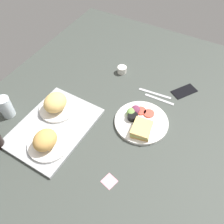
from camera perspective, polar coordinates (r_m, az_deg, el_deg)
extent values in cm
cube|color=#383D38|center=(127.49, 0.74, -2.68)|extent=(190.00, 150.00, 3.00)
cube|color=#9EA0A3|center=(126.73, -13.55, -3.46)|extent=(45.99, 34.37, 1.60)
cylinder|color=white|center=(119.60, -14.71, -7.37)|extent=(19.74, 19.74, 1.40)
ellipsoid|color=tan|center=(115.48, -15.51, -6.36)|extent=(12.07, 10.43, 8.23)
cylinder|color=white|center=(132.17, -12.74, 0.83)|extent=(19.31, 19.31, 1.40)
ellipsoid|color=#DBB266|center=(128.26, -13.24, 2.22)|extent=(13.02, 11.24, 8.88)
cylinder|color=white|center=(126.02, 6.93, -2.37)|extent=(27.72, 27.72, 1.60)
cube|color=tan|center=(121.21, 6.98, -4.23)|extent=(12.79, 11.31, 1.40)
cube|color=#B2C66B|center=(120.24, 7.03, -3.90)|extent=(12.64, 11.11, 1.00)
cube|color=#DBB266|center=(119.27, 7.08, -3.56)|extent=(12.04, 10.31, 1.40)
cylinder|color=#D14738|center=(128.58, 8.70, -0.33)|extent=(5.60, 5.60, 0.80)
cylinder|color=#D14738|center=(129.15, 6.83, 0.28)|extent=(5.60, 5.60, 0.80)
cylinder|color=black|center=(124.80, 4.88, -1.10)|extent=(5.20, 5.20, 3.00)
cylinder|color=#EFEACC|center=(123.95, 4.92, -0.78)|extent=(4.26, 4.26, 0.60)
ellipsoid|color=#729E4C|center=(126.21, 4.57, -0.05)|extent=(6.00, 4.80, 3.60)
ellipsoid|color=#6B2D47|center=(127.44, 5.51, 0.52)|extent=(6.00, 4.80, 3.60)
cylinder|color=silver|center=(136.31, -23.74, 1.10)|extent=(6.65, 6.65, 11.92)
cylinder|color=silver|center=(151.63, 2.37, 9.94)|extent=(5.60, 5.60, 4.00)
cube|color=#B7B7BC|center=(138.67, 11.10, 2.98)|extent=(1.89, 17.03, 0.50)
cube|color=#B7B7BC|center=(141.37, 10.06, 4.35)|extent=(3.11, 19.05, 0.50)
cube|color=black|center=(146.35, 16.68, 4.74)|extent=(15.98, 13.94, 0.80)
cube|color=pink|center=(109.65, -0.63, -15.99)|extent=(6.90, 6.90, 0.12)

